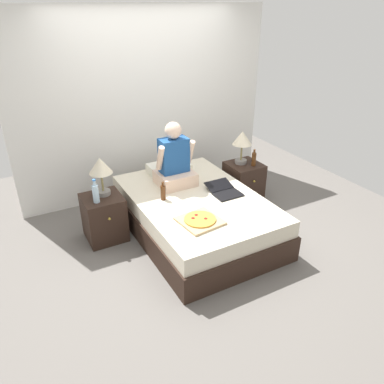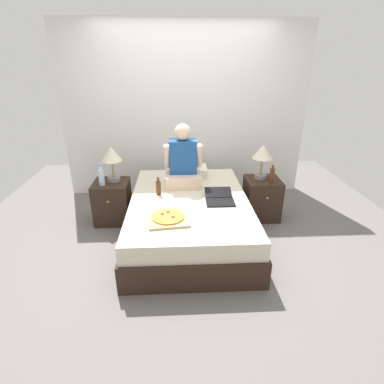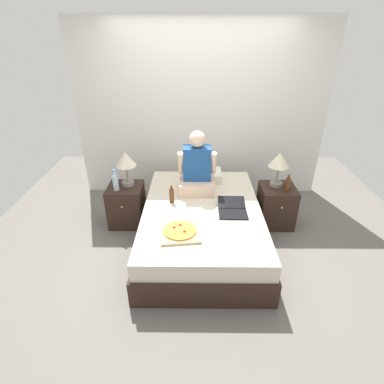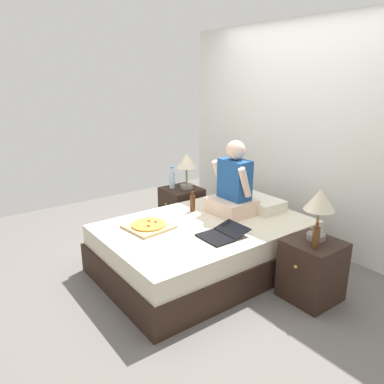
% 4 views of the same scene
% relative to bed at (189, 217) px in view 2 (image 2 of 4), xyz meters
% --- Properties ---
extents(ground_plane, '(5.62, 5.62, 0.00)m').
position_rel_bed_xyz_m(ground_plane, '(0.00, 0.00, -0.24)').
color(ground_plane, '#66605B').
extents(wall_back, '(3.62, 0.12, 2.50)m').
position_rel_bed_xyz_m(wall_back, '(0.00, 1.39, 1.01)').
color(wall_back, silver).
rests_on(wall_back, ground).
extents(bed, '(1.40, 2.06, 0.49)m').
position_rel_bed_xyz_m(bed, '(0.00, 0.00, 0.00)').
color(bed, black).
rests_on(bed, ground).
extents(nightstand_left, '(0.44, 0.47, 0.54)m').
position_rel_bed_xyz_m(nightstand_left, '(-0.99, 0.41, 0.03)').
color(nightstand_left, black).
rests_on(nightstand_left, ground).
extents(lamp_on_left_nightstand, '(0.26, 0.26, 0.45)m').
position_rel_bed_xyz_m(lamp_on_left_nightstand, '(-0.95, 0.46, 0.63)').
color(lamp_on_left_nightstand, gray).
rests_on(lamp_on_left_nightstand, nightstand_left).
extents(water_bottle, '(0.07, 0.07, 0.28)m').
position_rel_bed_xyz_m(water_bottle, '(-1.07, 0.32, 0.41)').
color(water_bottle, silver).
rests_on(water_bottle, nightstand_left).
extents(nightstand_right, '(0.44, 0.47, 0.54)m').
position_rel_bed_xyz_m(nightstand_right, '(0.99, 0.41, 0.03)').
color(nightstand_right, black).
rests_on(nightstand_right, ground).
extents(lamp_on_right_nightstand, '(0.26, 0.26, 0.45)m').
position_rel_bed_xyz_m(lamp_on_right_nightstand, '(0.96, 0.46, 0.63)').
color(lamp_on_right_nightstand, gray).
rests_on(lamp_on_right_nightstand, nightstand_right).
extents(beer_bottle, '(0.06, 0.06, 0.23)m').
position_rel_bed_xyz_m(beer_bottle, '(1.06, 0.31, 0.40)').
color(beer_bottle, '#512D14').
rests_on(beer_bottle, nightstand_right).
extents(pillow, '(0.52, 0.34, 0.12)m').
position_rel_bed_xyz_m(pillow, '(0.02, 0.75, 0.31)').
color(pillow, silver).
rests_on(pillow, bed).
extents(person_seated, '(0.47, 0.40, 0.78)m').
position_rel_bed_xyz_m(person_seated, '(-0.06, 0.43, 0.54)').
color(person_seated, beige).
rests_on(person_seated, bed).
extents(laptop, '(0.32, 0.42, 0.07)m').
position_rel_bed_xyz_m(laptop, '(0.34, -0.09, 0.27)').
color(laptop, black).
rests_on(laptop, bed).
extents(pizza_box, '(0.44, 0.44, 0.05)m').
position_rel_bed_xyz_m(pizza_box, '(-0.24, -0.51, 0.27)').
color(pizza_box, tan).
rests_on(pizza_box, bed).
extents(beer_bottle_on_bed, '(0.06, 0.06, 0.22)m').
position_rel_bed_xyz_m(beer_bottle_on_bed, '(-0.36, 0.12, 0.34)').
color(beer_bottle_on_bed, '#4C2811').
rests_on(beer_bottle_on_bed, bed).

